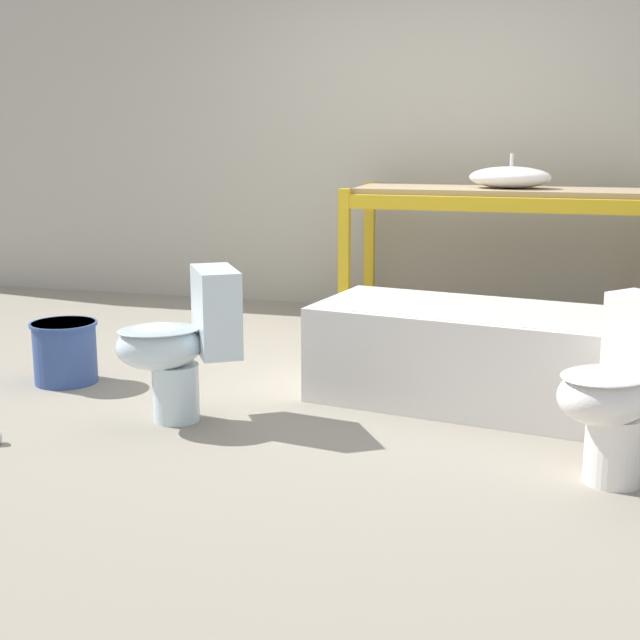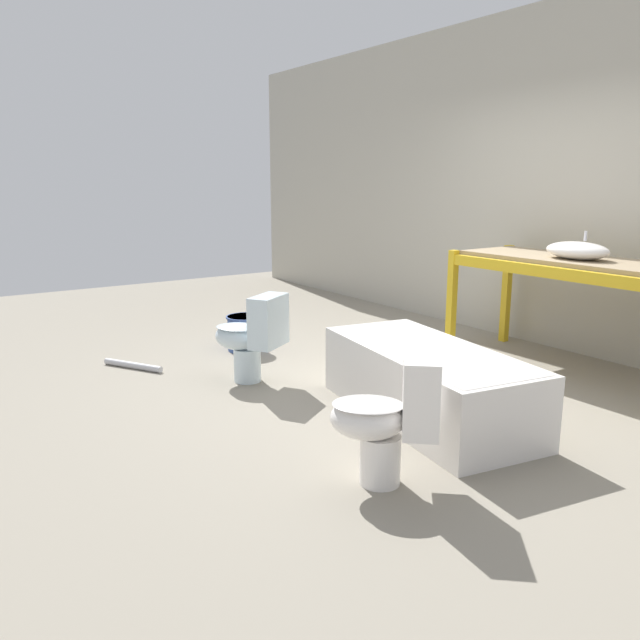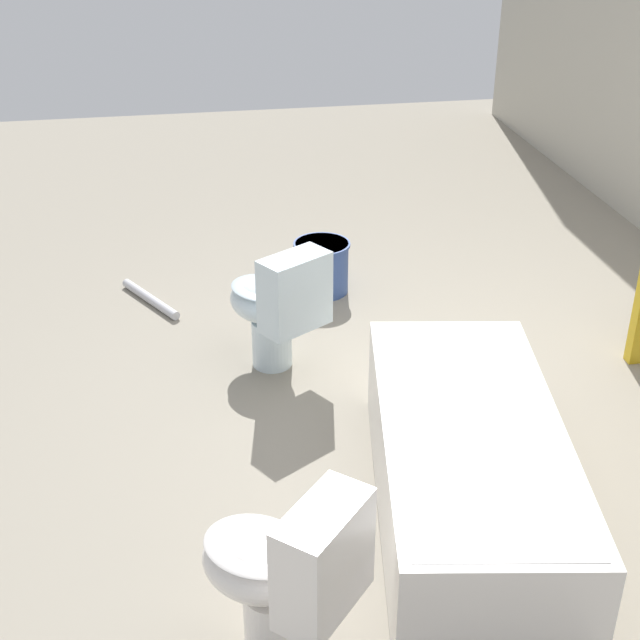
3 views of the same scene
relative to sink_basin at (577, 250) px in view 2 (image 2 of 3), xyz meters
The scene contains 9 objects.
ground_plane 1.78m from the sink_basin, 116.08° to the right, with size 12.00×12.00×0.00m, color gray.
warehouse_wall_rear 1.09m from the sink_basin, 132.75° to the left, with size 10.80×0.08×3.20m.
shelving_rack 0.22m from the sink_basin, 131.44° to the left, with size 2.02×0.84×0.97m.
sink_basin is the anchor object (origin of this frame).
bathtub_main 1.82m from the sink_basin, 88.87° to the right, with size 1.80×1.01×0.48m.
toilet_near 2.67m from the sink_basin, 75.82° to the right, with size 0.63×0.65×0.72m.
toilet_far 2.71m from the sink_basin, 120.02° to the right, with size 0.66×0.59×0.72m.
bucket_white 3.01m from the sink_basin, 139.64° to the right, with size 0.36×0.36×0.33m.
loose_pipe 3.83m from the sink_basin, 126.84° to the right, with size 0.55×0.35×0.06m.
Camera 2 is at (3.60, -3.25, 1.59)m, focal length 35.00 mm.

